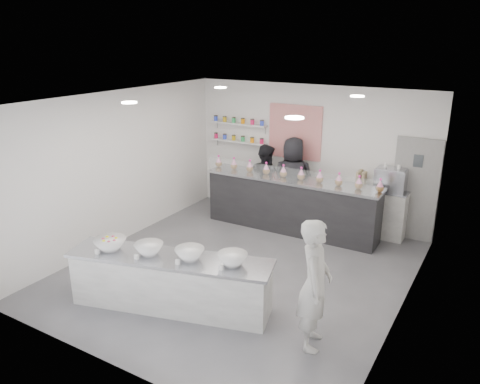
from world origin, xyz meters
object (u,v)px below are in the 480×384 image
object	(u,v)px
woman_prep	(315,285)
staff_left	(265,181)
back_bar	(291,205)
espresso_ledge	(372,212)
prep_counter	(171,282)
staff_right	(293,180)
espresso_machine	(391,180)

from	to	relation	value
woman_prep	staff_left	xyz separation A→B (m)	(-2.78, 3.91, -0.06)
back_bar	espresso_ledge	distance (m)	1.68
back_bar	staff_left	world-z (taller)	staff_left
back_bar	prep_counter	bearing A→B (deg)	-95.27
woman_prep	back_bar	bearing A→B (deg)	11.82
staff_left	staff_right	size ratio (longest dim) A/B	0.88
staff_left	staff_right	bearing A→B (deg)	-161.76
back_bar	staff_right	bearing A→B (deg)	111.66
staff_left	staff_right	world-z (taller)	staff_right
staff_right	espresso_ledge	bearing A→B (deg)	161.64
prep_counter	espresso_ledge	bearing A→B (deg)	51.48
espresso_ledge	staff_left	world-z (taller)	staff_left
prep_counter	back_bar	xyz separation A→B (m)	(0.30, 3.67, 0.16)
espresso_machine	staff_right	bearing A→B (deg)	-174.97
espresso_machine	woman_prep	distance (m)	4.10
prep_counter	espresso_machine	size ratio (longest dim) A/B	5.22
prep_counter	woman_prep	world-z (taller)	woman_prep
prep_counter	staff_right	xyz separation A→B (m)	(0.10, 4.16, 0.53)
espresso_ledge	staff_right	distance (m)	1.81
espresso_machine	staff_left	bearing A→B (deg)	-176.22
back_bar	staff_left	size ratio (longest dim) A/B	2.22
prep_counter	espresso_ledge	world-z (taller)	espresso_ledge
prep_counter	back_bar	world-z (taller)	back_bar
back_bar	espresso_ledge	size ratio (longest dim) A/B	2.75
prep_counter	back_bar	bearing A→B (deg)	69.81
espresso_machine	staff_left	xyz separation A→B (m)	(-2.72, -0.18, -0.40)
espresso_machine	woman_prep	size ratio (longest dim) A/B	0.33
back_bar	staff_right	world-z (taller)	staff_right
prep_counter	woman_prep	xyz separation A→B (m)	(2.20, 0.25, 0.48)
espresso_machine	staff_left	size ratio (longest dim) A/B	0.35
prep_counter	espresso_machine	bearing A→B (deg)	48.15
espresso_ledge	woman_prep	distance (m)	4.12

